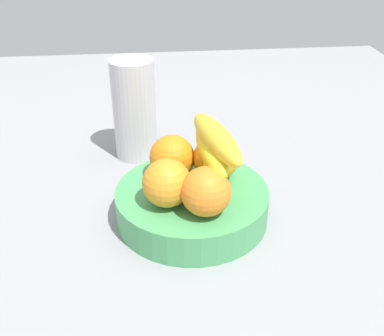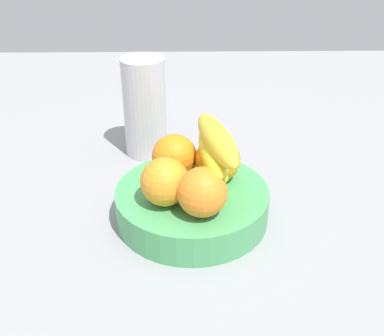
# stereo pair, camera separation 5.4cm
# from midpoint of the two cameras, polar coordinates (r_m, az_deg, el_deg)

# --- Properties ---
(ground_plane) EXTENTS (1.80, 1.40, 0.03)m
(ground_plane) POSITION_cam_midpoint_polar(r_m,az_deg,el_deg) (0.79, 2.91, -5.93)
(ground_plane) COLOR gray
(fruit_bowl) EXTENTS (0.24, 0.24, 0.05)m
(fruit_bowl) POSITION_cam_midpoint_polar(r_m,az_deg,el_deg) (0.75, 2.08, -4.42)
(fruit_bowl) COLOR #469B5A
(fruit_bowl) RESTS_ON ground_plane
(orange_front_left) EXTENTS (0.07, 0.07, 0.07)m
(orange_front_left) POSITION_cam_midpoint_polar(r_m,az_deg,el_deg) (0.68, -1.06, -1.74)
(orange_front_left) COLOR orange
(orange_front_left) RESTS_ON fruit_bowl
(orange_front_right) EXTENTS (0.07, 0.07, 0.07)m
(orange_front_right) POSITION_cam_midpoint_polar(r_m,az_deg,el_deg) (0.66, 3.67, -3.01)
(orange_front_right) COLOR orange
(orange_front_right) RESTS_ON fruit_bowl
(orange_center) EXTENTS (0.07, 0.07, 0.07)m
(orange_center) POSITION_cam_midpoint_polar(r_m,az_deg,el_deg) (0.74, 5.21, 0.99)
(orange_center) COLOR orange
(orange_center) RESTS_ON fruit_bowl
(orange_back_left) EXTENTS (0.07, 0.07, 0.07)m
(orange_back_left) POSITION_cam_midpoint_polar(r_m,az_deg,el_deg) (0.75, -0.09, 1.36)
(orange_back_left) COLOR orange
(orange_back_left) RESTS_ON fruit_bowl
(banana_bunch) EXTENTS (0.19, 0.11, 0.11)m
(banana_bunch) POSITION_cam_midpoint_polar(r_m,az_deg,el_deg) (0.72, 5.07, 1.26)
(banana_bunch) COLOR yellow
(banana_bunch) RESTS_ON fruit_bowl
(thermos_tumbler) EXTENTS (0.08, 0.08, 0.19)m
(thermos_tumbler) POSITION_cam_midpoint_polar(r_m,az_deg,el_deg) (0.91, -4.06, 7.30)
(thermos_tumbler) COLOR #C0BBC0
(thermos_tumbler) RESTS_ON ground_plane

